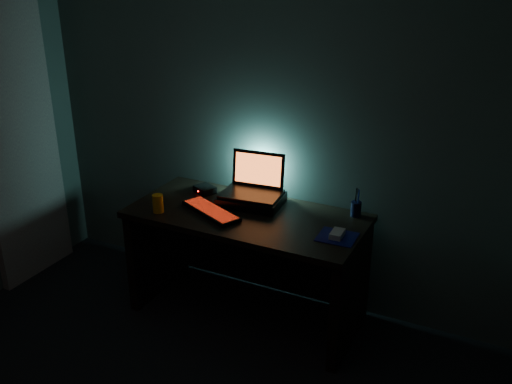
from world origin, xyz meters
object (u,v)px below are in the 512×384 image
juice_glass (158,203)px  mouse (337,234)px  laptop (254,184)px  keyboard (211,211)px  pen_cup (356,209)px  router (205,189)px

juice_glass → mouse: bearing=8.5°
laptop → juice_glass: size_ratio=3.45×
keyboard → pen_cup: pen_cup is taller
keyboard → juice_glass: 0.34m
laptop → router: (-0.37, -0.02, -0.10)m
keyboard → router: 0.34m
keyboard → router: size_ratio=2.79×
mouse → router: 1.06m
router → mouse: bearing=11.4°
pen_cup → juice_glass: bearing=-156.3°
keyboard → pen_cup: (0.83, 0.37, 0.03)m
laptop → mouse: bearing=-27.0°
keyboard → mouse: (0.83, 0.04, 0.01)m
juice_glass → keyboard: bearing=23.6°
laptop → juice_glass: laptop is taller
laptop → mouse: (0.67, -0.26, -0.10)m
pen_cup → laptop: bearing=-173.9°
pen_cup → mouse: bearing=-91.3°
pen_cup → router: size_ratio=0.56×
laptop → keyboard: bearing=-124.1°
keyboard → mouse: mouse is taller
mouse → juice_glass: bearing=-173.8°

